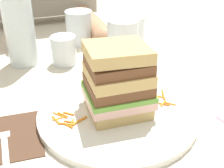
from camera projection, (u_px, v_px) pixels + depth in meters
The scene contains 30 objects.
ground_plane at pixel (114, 111), 0.57m from camera, with size 3.00×3.00×0.00m, color beige.
main_plate at pixel (117, 113), 0.56m from camera, with size 0.30×0.30×0.01m, color white.
sandwich at pixel (118, 81), 0.52m from camera, with size 0.12×0.11×0.13m.
carrot_shred_0 at pixel (79, 121), 0.52m from camera, with size 0.00×0.00×0.03m, color orange.
carrot_shred_1 at pixel (68, 112), 0.54m from camera, with size 0.00×0.00×0.02m, color orange.
carrot_shred_2 at pixel (63, 116), 0.53m from camera, with size 0.00×0.00×0.02m, color orange.
carrot_shred_3 at pixel (59, 118), 0.53m from camera, with size 0.00×0.00×0.02m, color orange.
carrot_shred_4 at pixel (60, 115), 0.54m from camera, with size 0.00×0.00×0.03m, color orange.
carrot_shred_5 at pixel (66, 124), 0.51m from camera, with size 0.00×0.00×0.03m, color orange.
carrot_shred_6 at pixel (68, 125), 0.51m from camera, with size 0.00×0.00×0.02m, color orange.
carrot_shred_7 at pixel (70, 122), 0.52m from camera, with size 0.00×0.00×0.02m, color orange.
carrot_shred_8 at pixel (72, 123), 0.52m from camera, with size 0.00×0.00×0.02m, color orange.
carrot_shred_9 at pixel (56, 120), 0.52m from camera, with size 0.00×0.00×0.03m, color orange.
carrot_shred_10 at pixel (164, 96), 0.59m from camera, with size 0.00×0.00×0.03m, color orange.
carrot_shred_11 at pixel (151, 103), 0.57m from camera, with size 0.00×0.00×0.02m, color orange.
carrot_shred_12 at pixel (171, 104), 0.57m from camera, with size 0.00×0.00×0.02m, color orange.
carrot_shred_13 at pixel (153, 104), 0.57m from camera, with size 0.00×0.00×0.02m, color orange.
carrot_shred_14 at pixel (157, 96), 0.60m from camera, with size 0.00×0.00×0.03m, color orange.
carrot_shred_15 at pixel (163, 103), 0.57m from camera, with size 0.00×0.00×0.02m, color orange.
carrot_shred_16 at pixel (157, 98), 0.59m from camera, with size 0.00×0.00×0.02m, color orange.
carrot_shred_17 at pixel (161, 104), 0.57m from camera, with size 0.00×0.00×0.03m, color orange.
napkin_dark at pixel (4, 137), 0.50m from camera, with size 0.13×0.13×0.00m, color #4C3323.
fork at pixel (4, 144), 0.48m from camera, with size 0.02×0.17×0.00m.
knife at pixel (201, 96), 0.62m from camera, with size 0.02×0.20×0.00m.
juice_glass at pixel (123, 41), 0.78m from camera, with size 0.08×0.08×0.10m.
water_bottle at pixel (16, 8), 0.69m from camera, with size 0.07×0.07×0.32m.
empty_tumbler_0 at pixel (132, 28), 0.89m from camera, with size 0.08×0.08×0.07m, color silver.
empty_tumbler_1 at pixel (79, 28), 0.86m from camera, with size 0.08×0.08×0.10m, color silver.
empty_tumbler_2 at pixel (22, 34), 0.82m from camera, with size 0.06×0.06×0.09m, color silver.
empty_tumbler_3 at pixel (64, 50), 0.74m from camera, with size 0.06×0.06×0.07m, color silver.
Camera 1 is at (-0.16, -0.44, 0.33)m, focal length 47.30 mm.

